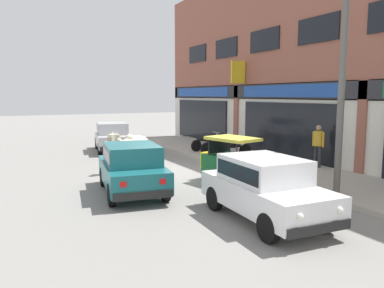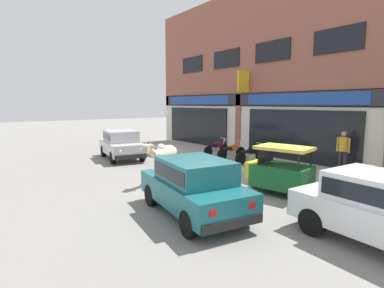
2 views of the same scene
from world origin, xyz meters
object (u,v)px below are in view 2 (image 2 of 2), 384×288
at_px(auto_rickshaw, 280,173).
at_px(motorcycle_1, 232,152).
at_px(car_1, 121,143).
at_px(cow, 164,154).
at_px(pedestrian, 343,147).
at_px(motorcycle_2, 251,155).
at_px(motorcycle_0, 216,148).
at_px(car_2, 194,184).

relative_size(auto_rickshaw, motorcycle_1, 1.17).
bearing_deg(car_1, cow, -6.64).
bearing_deg(cow, motorcycle_1, 102.44).
distance_m(car_1, pedestrian, 10.27).
distance_m(motorcycle_2, pedestrian, 3.72).
bearing_deg(motorcycle_2, auto_rickshaw, -35.15).
xyz_separation_m(cow, motorcycle_0, (-2.18, 4.49, -0.46)).
xyz_separation_m(car_1, pedestrian, (8.70, 5.45, 0.33)).
distance_m(cow, motorcycle_1, 4.53).
bearing_deg(cow, auto_rickshaw, 31.29).
height_order(cow, motorcycle_1, cow).
bearing_deg(cow, motorcycle_2, 87.01).
bearing_deg(auto_rickshaw, motorcycle_0, 157.43).
relative_size(motorcycle_1, motorcycle_2, 1.00).
distance_m(car_2, auto_rickshaw, 3.32).
distance_m(cow, motorcycle_0, 5.01).
bearing_deg(motorcycle_1, motorcycle_0, 175.67).
height_order(car_1, motorcycle_1, car_1).
relative_size(cow, auto_rickshaw, 0.94).
relative_size(cow, motorcycle_1, 1.10).
bearing_deg(auto_rickshaw, pedestrian, 89.59).
height_order(auto_rickshaw, motorcycle_1, auto_rickshaw).
height_order(car_2, motorcycle_1, car_2).
bearing_deg(motorcycle_0, motorcycle_2, -1.41).
bearing_deg(motorcycle_2, cow, -92.99).
distance_m(car_1, car_2, 8.71).
relative_size(motorcycle_1, pedestrian, 1.13).
bearing_deg(motorcycle_0, pedestrian, 15.28).
bearing_deg(motorcycle_1, cow, -77.56).
distance_m(cow, motorcycle_2, 4.46).
xyz_separation_m(auto_rickshaw, pedestrian, (0.03, 3.92, 0.49)).
bearing_deg(car_1, pedestrian, 32.08).
bearing_deg(auto_rickshaw, motorcycle_2, 144.85).
height_order(car_1, auto_rickshaw, auto_rickshaw).
height_order(cow, pedestrian, pedestrian).
xyz_separation_m(cow, pedestrian, (3.53, 6.05, 0.14)).
distance_m(car_2, motorcycle_2, 6.43).
relative_size(car_1, car_2, 1.00).
bearing_deg(cow, car_2, -19.42).
height_order(motorcycle_1, motorcycle_2, same).
relative_size(auto_rickshaw, motorcycle_2, 1.17).
relative_size(motorcycle_0, pedestrian, 1.13).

